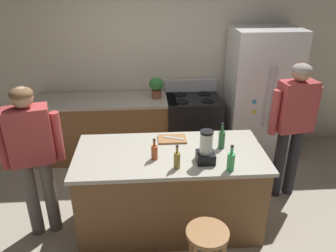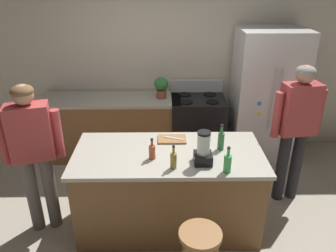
{
  "view_description": "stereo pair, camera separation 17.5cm",
  "coord_description": "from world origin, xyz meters",
  "px_view_note": "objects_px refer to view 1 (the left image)",
  "views": [
    {
      "loc": [
        -0.22,
        -2.91,
        2.58
      ],
      "look_at": [
        0.0,
        0.3,
        1.05
      ],
      "focal_mm": 35.78,
      "sensor_mm": 36.0,
      "label": 1
    },
    {
      "loc": [
        -0.04,
        -2.91,
        2.58
      ],
      "look_at": [
        0.0,
        0.3,
        1.05
      ],
      "focal_mm": 35.78,
      "sensor_mm": 36.0,
      "label": 2
    }
  ],
  "objects_px": {
    "person_by_island_left": "(32,150)",
    "bar_stool": "(207,244)",
    "kitchen_island": "(170,189)",
    "cutting_board": "(172,139)",
    "bottle_vinegar": "(177,160)",
    "person_by_sink_right": "(293,120)",
    "potted_plant": "(156,86)",
    "refrigerator": "(260,95)",
    "stove_range": "(192,126)",
    "blender_appliance": "(206,149)",
    "chef_knife": "(174,138)",
    "bottle_soda": "(231,161)",
    "bottle_olive_oil": "(222,139)",
    "bottle_cooking_sauce": "(154,152)"
  },
  "relations": [
    {
      "from": "potted_plant",
      "to": "bottle_soda",
      "type": "distance_m",
      "value": 2.0
    },
    {
      "from": "bar_stool",
      "to": "kitchen_island",
      "type": "bearing_deg",
      "value": 106.84
    },
    {
      "from": "kitchen_island",
      "to": "bottle_olive_oil",
      "type": "distance_m",
      "value": 0.77
    },
    {
      "from": "refrigerator",
      "to": "blender_appliance",
      "type": "relative_size",
      "value": 5.7
    },
    {
      "from": "bar_stool",
      "to": "stove_range",
      "type": "bearing_deg",
      "value": 85.22
    },
    {
      "from": "bottle_vinegar",
      "to": "bottle_soda",
      "type": "height_order",
      "value": "bottle_soda"
    },
    {
      "from": "refrigerator",
      "to": "person_by_sink_right",
      "type": "distance_m",
      "value": 1.05
    },
    {
      "from": "bottle_vinegar",
      "to": "chef_knife",
      "type": "bearing_deg",
      "value": 87.9
    },
    {
      "from": "kitchen_island",
      "to": "cutting_board",
      "type": "distance_m",
      "value": 0.53
    },
    {
      "from": "person_by_island_left",
      "to": "potted_plant",
      "type": "xyz_separation_m",
      "value": [
        1.26,
        1.57,
        0.09
      ]
    },
    {
      "from": "bar_stool",
      "to": "cutting_board",
      "type": "relative_size",
      "value": 2.07
    },
    {
      "from": "bottle_vinegar",
      "to": "person_by_sink_right",
      "type": "bearing_deg",
      "value": 28.1
    },
    {
      "from": "potted_plant",
      "to": "bottle_olive_oil",
      "type": "xyz_separation_m",
      "value": [
        0.61,
        -1.49,
        -0.07
      ]
    },
    {
      "from": "person_by_sink_right",
      "to": "cutting_board",
      "type": "height_order",
      "value": "person_by_sink_right"
    },
    {
      "from": "blender_appliance",
      "to": "bottle_vinegar",
      "type": "relative_size",
      "value": 1.39
    },
    {
      "from": "kitchen_island",
      "to": "bottle_cooking_sauce",
      "type": "xyz_separation_m",
      "value": [
        -0.16,
        -0.12,
        0.53
      ]
    },
    {
      "from": "bottle_vinegar",
      "to": "cutting_board",
      "type": "distance_m",
      "value": 0.56
    },
    {
      "from": "potted_plant",
      "to": "bottle_cooking_sauce",
      "type": "distance_m",
      "value": 1.67
    },
    {
      "from": "refrigerator",
      "to": "bar_stool",
      "type": "height_order",
      "value": "refrigerator"
    },
    {
      "from": "stove_range",
      "to": "person_by_sink_right",
      "type": "height_order",
      "value": "person_by_sink_right"
    },
    {
      "from": "person_by_sink_right",
      "to": "bottle_vinegar",
      "type": "xyz_separation_m",
      "value": [
        -1.4,
        -0.75,
        -0.02
      ]
    },
    {
      "from": "person_by_sink_right",
      "to": "blender_appliance",
      "type": "relative_size",
      "value": 5.09
    },
    {
      "from": "blender_appliance",
      "to": "bottle_soda",
      "type": "height_order",
      "value": "blender_appliance"
    },
    {
      "from": "potted_plant",
      "to": "bottle_cooking_sauce",
      "type": "bearing_deg",
      "value": -92.8
    },
    {
      "from": "kitchen_island",
      "to": "blender_appliance",
      "type": "xyz_separation_m",
      "value": [
        0.32,
        -0.2,
        0.59
      ]
    },
    {
      "from": "person_by_sink_right",
      "to": "cutting_board",
      "type": "relative_size",
      "value": 5.56
    },
    {
      "from": "person_by_island_left",
      "to": "cutting_board",
      "type": "xyz_separation_m",
      "value": [
        1.37,
        0.28,
        -0.07
      ]
    },
    {
      "from": "stove_range",
      "to": "person_by_sink_right",
      "type": "xyz_separation_m",
      "value": [
        0.99,
        -1.07,
        0.55
      ]
    },
    {
      "from": "person_by_island_left",
      "to": "chef_knife",
      "type": "relative_size",
      "value": 7.41
    },
    {
      "from": "potted_plant",
      "to": "chef_knife",
      "type": "bearing_deg",
      "value": -83.82
    },
    {
      "from": "kitchen_island",
      "to": "person_by_island_left",
      "type": "relative_size",
      "value": 1.17
    },
    {
      "from": "kitchen_island",
      "to": "refrigerator",
      "type": "relative_size",
      "value": 1.02
    },
    {
      "from": "bar_stool",
      "to": "potted_plant",
      "type": "height_order",
      "value": "potted_plant"
    },
    {
      "from": "person_by_island_left",
      "to": "bar_stool",
      "type": "height_order",
      "value": "person_by_island_left"
    },
    {
      "from": "potted_plant",
      "to": "bottle_cooking_sauce",
      "type": "relative_size",
      "value": 1.39
    },
    {
      "from": "kitchen_island",
      "to": "potted_plant",
      "type": "bearing_deg",
      "value": 92.85
    },
    {
      "from": "refrigerator",
      "to": "potted_plant",
      "type": "bearing_deg",
      "value": 178.04
    },
    {
      "from": "person_by_sink_right",
      "to": "chef_knife",
      "type": "bearing_deg",
      "value": -172.08
    },
    {
      "from": "cutting_board",
      "to": "kitchen_island",
      "type": "bearing_deg",
      "value": -99.03
    },
    {
      "from": "stove_range",
      "to": "bar_stool",
      "type": "bearing_deg",
      "value": -94.78
    },
    {
      "from": "kitchen_island",
      "to": "cutting_board",
      "type": "height_order",
      "value": "cutting_board"
    },
    {
      "from": "blender_appliance",
      "to": "cutting_board",
      "type": "height_order",
      "value": "blender_appliance"
    },
    {
      "from": "blender_appliance",
      "to": "person_by_sink_right",
      "type": "bearing_deg",
      "value": 30.54
    },
    {
      "from": "kitchen_island",
      "to": "cutting_board",
      "type": "bearing_deg",
      "value": 80.97
    },
    {
      "from": "bar_stool",
      "to": "bottle_vinegar",
      "type": "relative_size",
      "value": 2.63
    },
    {
      "from": "bottle_cooking_sauce",
      "to": "chef_knife",
      "type": "bearing_deg",
      "value": 59.83
    },
    {
      "from": "refrigerator",
      "to": "person_by_island_left",
      "type": "bearing_deg",
      "value": -150.9
    },
    {
      "from": "refrigerator",
      "to": "cutting_board",
      "type": "distance_m",
      "value": 1.83
    },
    {
      "from": "refrigerator",
      "to": "bottle_olive_oil",
      "type": "height_order",
      "value": "refrigerator"
    },
    {
      "from": "refrigerator",
      "to": "stove_range",
      "type": "bearing_deg",
      "value": 178.51
    }
  ]
}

